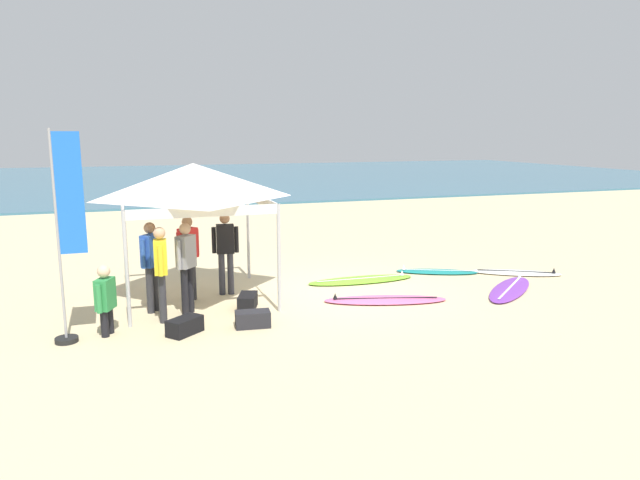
{
  "coord_description": "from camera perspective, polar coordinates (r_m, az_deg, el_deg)",
  "views": [
    {
      "loc": [
        -4.24,
        -10.93,
        3.3
      ],
      "look_at": [
        -0.13,
        0.82,
        1.0
      ],
      "focal_mm": 32.13,
      "sensor_mm": 36.0,
      "label": 1
    }
  ],
  "objects": [
    {
      "name": "gear_bag_by_pole",
      "position": [
        10.11,
        -6.71,
        -7.83
      ],
      "size": [
        0.63,
        0.39,
        0.28
      ],
      "primitive_type": "cube",
      "rotation": [
        0.0,
        0.0,
        3.03
      ],
      "color": "#232328",
      "rests_on": "ground"
    },
    {
      "name": "person_black",
      "position": [
        11.99,
        -9.4,
        -0.79
      ],
      "size": [
        0.54,
        0.27,
        1.71
      ],
      "color": "#383842",
      "rests_on": "ground"
    },
    {
      "name": "banner_flag",
      "position": [
        9.83,
        -23.92,
        -0.56
      ],
      "size": [
        0.6,
        0.36,
        3.4
      ],
      "color": "#99999E",
      "rests_on": "ground"
    },
    {
      "name": "canopy_tent",
      "position": [
        11.55,
        -12.47,
        5.68
      ],
      "size": [
        2.82,
        2.82,
        2.75
      ],
      "color": "#B7B7BC",
      "rests_on": "ground"
    },
    {
      "name": "surfboard_lime",
      "position": [
        13.11,
        4.14,
        -3.97
      ],
      "size": [
        2.52,
        0.75,
        0.19
      ],
      "color": "#7AD12D",
      "rests_on": "ground"
    },
    {
      "name": "person_yellow",
      "position": [
        10.49,
        -15.55,
        -2.65
      ],
      "size": [
        0.25,
        0.55,
        1.71
      ],
      "color": "#2D2D33",
      "rests_on": "ground"
    },
    {
      "name": "gear_bag_near_tent",
      "position": [
        9.96,
        -13.31,
        -8.33
      ],
      "size": [
        0.67,
        0.63,
        0.28
      ],
      "primitive_type": "cube",
      "rotation": [
        0.0,
        0.0,
        0.69
      ],
      "color": "black",
      "rests_on": "ground"
    },
    {
      "name": "surfboard_pink",
      "position": [
        11.61,
        6.49,
        -5.93
      ],
      "size": [
        2.56,
        1.33,
        0.19
      ],
      "color": "pink",
      "rests_on": "ground"
    },
    {
      "name": "person_green",
      "position": [
        10.14,
        -20.59,
        -5.34
      ],
      "size": [
        0.35,
        0.51,
        1.2
      ],
      "color": "black",
      "rests_on": "ground"
    },
    {
      "name": "surfboard_purple",
      "position": [
        12.97,
        18.39,
        -4.65
      ],
      "size": [
        2.25,
        2.06,
        0.19
      ],
      "color": "purple",
      "rests_on": "ground"
    },
    {
      "name": "surfboard_white",
      "position": [
        14.53,
        18.96,
        -3.09
      ],
      "size": [
        2.1,
        1.53,
        0.19
      ],
      "color": "white",
      "rests_on": "ground"
    },
    {
      "name": "ground_plane",
      "position": [
        12.18,
        1.87,
        -5.26
      ],
      "size": [
        80.0,
        80.0,
        0.0
      ],
      "primitive_type": "plane",
      "color": "beige"
    },
    {
      "name": "sea",
      "position": [
        44.68,
        -13.85,
        6.0
      ],
      "size": [
        80.0,
        36.0,
        0.1
      ],
      "primitive_type": "cube",
      "color": "#386B84",
      "rests_on": "ground"
    },
    {
      "name": "surfboard_teal",
      "position": [
        14.14,
        11.5,
        -3.09
      ],
      "size": [
        1.98,
        1.3,
        0.19
      ],
      "color": "#19847F",
      "rests_on": "ground"
    },
    {
      "name": "person_blue",
      "position": [
        11.11,
        -16.46,
        -1.97
      ],
      "size": [
        0.4,
        0.45,
        1.71
      ],
      "color": "#2D2D33",
      "rests_on": "ground"
    },
    {
      "name": "person_red",
      "position": [
        11.68,
        -12.98,
        -1.22
      ],
      "size": [
        0.47,
        0.39,
        1.71
      ],
      "color": "#2D2D33",
      "rests_on": "ground"
    },
    {
      "name": "gear_bag_on_sand",
      "position": [
        11.14,
        -7.22,
        -6.1
      ],
      "size": [
        0.51,
        0.67,
        0.28
      ],
      "primitive_type": "cube",
      "rotation": [
        0.0,
        0.0,
        1.22
      ],
      "color": "black",
      "rests_on": "ground"
    },
    {
      "name": "person_grey",
      "position": [
        10.85,
        -13.18,
        -2.12
      ],
      "size": [
        0.4,
        0.44,
        1.71
      ],
      "color": "black",
      "rests_on": "ground"
    }
  ]
}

